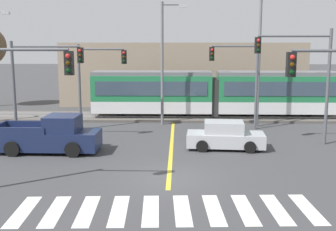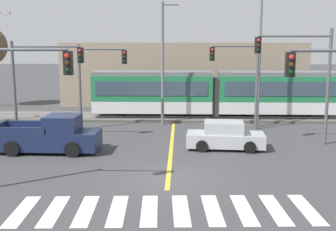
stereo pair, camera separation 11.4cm
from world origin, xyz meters
The scene contains 26 objects.
ground_plane centered at (0.00, 0.00, 0.00)m, with size 200.00×200.00×0.00m, color #3D3D3F.
track_bed centered at (0.00, 14.76, 0.09)m, with size 120.00×4.00×0.18m, color #56514C.
rail_near centered at (0.00, 14.04, 0.23)m, with size 120.00×0.08×0.10m, color #939399.
rail_far centered at (0.00, 15.48, 0.23)m, with size 120.00×0.08×0.10m, color #939399.
light_rail_tram centered at (3.10, 14.75, 2.05)m, with size 18.50×2.64×3.43m.
crosswalk_stripe_0 centered at (-4.94, -3.70, 0.00)m, with size 0.56×2.80×0.01m, color silver.
crosswalk_stripe_1 centered at (-3.85, -3.64, 0.00)m, with size 0.56×2.80×0.01m, color silver.
crosswalk_stripe_2 centered at (-2.75, -3.59, 0.00)m, with size 0.56×2.80×0.01m, color silver.
crosswalk_stripe_3 centered at (-1.65, -3.54, 0.00)m, with size 0.56×2.80×0.01m, color silver.
crosswalk_stripe_4 centered at (-0.55, -3.48, 0.00)m, with size 0.56×2.80×0.01m, color silver.
crosswalk_stripe_5 centered at (0.55, -3.43, 0.00)m, with size 0.56×2.80×0.01m, color silver.
crosswalk_stripe_6 centered at (1.65, -3.37, 0.00)m, with size 0.56×2.80×0.01m, color silver.
crosswalk_stripe_7 centered at (2.75, -3.32, 0.00)m, with size 0.56×2.80×0.01m, color silver.
crosswalk_stripe_8 centered at (3.85, -3.26, 0.00)m, with size 0.56×2.80×0.01m, color silver.
crosswalk_stripe_9 centered at (4.94, -3.21, 0.00)m, with size 0.56×2.80×0.01m, color silver.
lane_centre_line centered at (0.00, 5.65, 0.00)m, with size 0.20×14.22×0.01m, color gold.
sedan_crossing centered at (2.95, 5.28, 0.70)m, with size 4.30×2.12×1.52m.
pickup_truck centered at (-6.39, 4.32, 0.84)m, with size 5.44×2.32×1.98m.
traffic_light_far_right centered at (4.49, 10.69, 3.92)m, with size 3.25×0.38×6.00m.
traffic_light_near_left centered at (-5.94, -1.52, 3.91)m, with size 3.75×0.38×5.85m.
traffic_light_far_left centered at (-5.08, 10.35, 3.77)m, with size 3.25×0.38×5.65m.
traffic_light_mid_right centered at (7.40, 6.50, 4.34)m, with size 4.25×0.38×6.53m.
traffic_light_mid_left centered at (-7.82, 7.05, 3.96)m, with size 4.25×0.38×5.85m.
street_lamp_centre centered at (-0.62, 12.20, 4.79)m, with size 1.80×0.28×8.52m.
street_lamp_east centered at (5.98, 11.66, 5.05)m, with size 1.86×0.28×9.01m.
building_backdrop_far centered at (0.72, 23.20, 2.88)m, with size 22.30×6.00×5.77m, color gray.
Camera 1 is at (0.42, -17.29, 5.73)m, focal length 45.00 mm.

